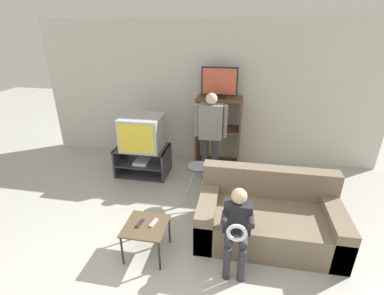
{
  "coord_description": "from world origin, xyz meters",
  "views": [
    {
      "loc": [
        0.67,
        -1.53,
        2.47
      ],
      "look_at": [
        0.03,
        1.98,
        0.9
      ],
      "focal_mm": 26.0,
      "sensor_mm": 36.0,
      "label": 1
    }
  ],
  "objects_px": {
    "remote_control_white": "(154,223)",
    "couch": "(268,217)",
    "tv_stand": "(143,161)",
    "person_seated_child": "(237,224)",
    "television_flat": "(219,83)",
    "snack_table": "(146,228)",
    "television_main": "(143,132)",
    "folding_stool": "(199,173)",
    "person_standing_adult": "(211,129)",
    "remote_control_black": "(140,223)",
    "media_shelf": "(218,132)"
  },
  "relations": [
    {
      "from": "remote_control_black",
      "to": "remote_control_white",
      "type": "bearing_deg",
      "value": 25.59
    },
    {
      "from": "tv_stand",
      "to": "folding_stool",
      "type": "xyz_separation_m",
      "value": [
        1.12,
        -0.71,
        0.24
      ]
    },
    {
      "from": "television_flat",
      "to": "snack_table",
      "type": "distance_m",
      "value": 2.81
    },
    {
      "from": "television_main",
      "to": "couch",
      "type": "bearing_deg",
      "value": -32.01
    },
    {
      "from": "remote_control_white",
      "to": "person_standing_adult",
      "type": "distance_m",
      "value": 1.94
    },
    {
      "from": "person_standing_adult",
      "to": "media_shelf",
      "type": "bearing_deg",
      "value": 82.7
    },
    {
      "from": "remote_control_black",
      "to": "television_flat",
      "type": "bearing_deg",
      "value": 86.86
    },
    {
      "from": "remote_control_black",
      "to": "person_standing_adult",
      "type": "bearing_deg",
      "value": 84.15
    },
    {
      "from": "folding_stool",
      "to": "snack_table",
      "type": "relative_size",
      "value": 1.3
    },
    {
      "from": "media_shelf",
      "to": "folding_stool",
      "type": "height_order",
      "value": "media_shelf"
    },
    {
      "from": "folding_stool",
      "to": "couch",
      "type": "xyz_separation_m",
      "value": [
        0.97,
        -0.57,
        -0.22
      ]
    },
    {
      "from": "remote_control_white",
      "to": "couch",
      "type": "relative_size",
      "value": 0.08
    },
    {
      "from": "person_seated_child",
      "to": "television_flat",
      "type": "bearing_deg",
      "value": 100.36
    },
    {
      "from": "media_shelf",
      "to": "snack_table",
      "type": "bearing_deg",
      "value": -103.13
    },
    {
      "from": "television_flat",
      "to": "folding_stool",
      "type": "bearing_deg",
      "value": -95.79
    },
    {
      "from": "snack_table",
      "to": "remote_control_black",
      "type": "relative_size",
      "value": 3.3
    },
    {
      "from": "tv_stand",
      "to": "person_seated_child",
      "type": "distance_m",
      "value": 2.51
    },
    {
      "from": "television_main",
      "to": "person_seated_child",
      "type": "xyz_separation_m",
      "value": [
        1.68,
        -1.83,
        -0.24
      ]
    },
    {
      "from": "media_shelf",
      "to": "television_flat",
      "type": "bearing_deg",
      "value": 134.83
    },
    {
      "from": "folding_stool",
      "to": "remote_control_black",
      "type": "xyz_separation_m",
      "value": [
        -0.49,
        -1.13,
        -0.07
      ]
    },
    {
      "from": "tv_stand",
      "to": "person_standing_adult",
      "type": "bearing_deg",
      "value": 1.18
    },
    {
      "from": "folding_stool",
      "to": "person_seated_child",
      "type": "bearing_deg",
      "value": -62.14
    },
    {
      "from": "media_shelf",
      "to": "person_seated_child",
      "type": "height_order",
      "value": "media_shelf"
    },
    {
      "from": "remote_control_black",
      "to": "couch",
      "type": "xyz_separation_m",
      "value": [
        1.46,
        0.56,
        -0.15
      ]
    },
    {
      "from": "tv_stand",
      "to": "television_flat",
      "type": "bearing_deg",
      "value": 27.01
    },
    {
      "from": "media_shelf",
      "to": "television_flat",
      "type": "distance_m",
      "value": 0.89
    },
    {
      "from": "television_flat",
      "to": "tv_stand",
      "type": "bearing_deg",
      "value": -152.99
    },
    {
      "from": "television_flat",
      "to": "folding_stool",
      "type": "distance_m",
      "value": 1.72
    },
    {
      "from": "couch",
      "to": "person_seated_child",
      "type": "height_order",
      "value": "person_seated_child"
    },
    {
      "from": "television_flat",
      "to": "snack_table",
      "type": "height_order",
      "value": "television_flat"
    },
    {
      "from": "television_flat",
      "to": "remote_control_white",
      "type": "xyz_separation_m",
      "value": [
        -0.48,
        -2.44,
        -1.13
      ]
    },
    {
      "from": "remote_control_black",
      "to": "couch",
      "type": "relative_size",
      "value": 0.08
    },
    {
      "from": "folding_stool",
      "to": "person_standing_adult",
      "type": "xyz_separation_m",
      "value": [
        0.08,
        0.74,
        0.42
      ]
    },
    {
      "from": "tv_stand",
      "to": "media_shelf",
      "type": "relative_size",
      "value": 0.7
    },
    {
      "from": "snack_table",
      "to": "person_standing_adult",
      "type": "bearing_deg",
      "value": 75.05
    },
    {
      "from": "television_main",
      "to": "person_standing_adult",
      "type": "height_order",
      "value": "person_standing_adult"
    },
    {
      "from": "tv_stand",
      "to": "television_flat",
      "type": "xyz_separation_m",
      "value": [
        1.26,
        0.64,
        1.3
      ]
    },
    {
      "from": "television_main",
      "to": "couch",
      "type": "relative_size",
      "value": 0.39
    },
    {
      "from": "remote_control_white",
      "to": "person_seated_child",
      "type": "height_order",
      "value": "person_seated_child"
    },
    {
      "from": "television_main",
      "to": "television_flat",
      "type": "bearing_deg",
      "value": 27.35
    },
    {
      "from": "snack_table",
      "to": "couch",
      "type": "bearing_deg",
      "value": 22.22
    },
    {
      "from": "person_standing_adult",
      "to": "remote_control_black",
      "type": "bearing_deg",
      "value": -106.97
    },
    {
      "from": "tv_stand",
      "to": "person_seated_child",
      "type": "relative_size",
      "value": 0.97
    },
    {
      "from": "television_main",
      "to": "folding_stool",
      "type": "xyz_separation_m",
      "value": [
        1.09,
        -0.72,
        -0.3
      ]
    },
    {
      "from": "television_main",
      "to": "folding_stool",
      "type": "relative_size",
      "value": 1.09
    },
    {
      "from": "television_flat",
      "to": "remote_control_black",
      "type": "distance_m",
      "value": 2.8
    },
    {
      "from": "couch",
      "to": "person_seated_child",
      "type": "xyz_separation_m",
      "value": [
        -0.38,
        -0.54,
        0.28
      ]
    },
    {
      "from": "television_main",
      "to": "person_seated_child",
      "type": "relative_size",
      "value": 0.73
    },
    {
      "from": "remote_control_black",
      "to": "media_shelf",
      "type": "bearing_deg",
      "value": 86.44
    },
    {
      "from": "tv_stand",
      "to": "couch",
      "type": "distance_m",
      "value": 2.45
    }
  ]
}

